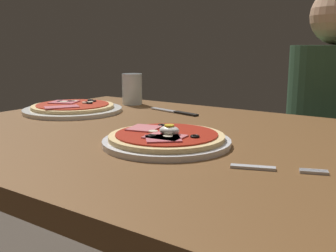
% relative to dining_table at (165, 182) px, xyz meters
% --- Properties ---
extents(dining_table, '(1.19, 0.87, 0.78)m').
position_rel_dining_table_xyz_m(dining_table, '(0.00, 0.00, 0.00)').
color(dining_table, brown).
rests_on(dining_table, ground).
extents(pizza_foreground, '(0.27, 0.27, 0.05)m').
position_rel_dining_table_xyz_m(pizza_foreground, '(0.07, -0.09, 0.13)').
color(pizza_foreground, white).
rests_on(pizza_foreground, dining_table).
extents(pizza_across_left, '(0.30, 0.30, 0.03)m').
position_rel_dining_table_xyz_m(pizza_across_left, '(-0.41, 0.09, 0.13)').
color(pizza_across_left, white).
rests_on(pizza_across_left, dining_table).
extents(water_glass_near, '(0.07, 0.07, 0.11)m').
position_rel_dining_table_xyz_m(water_glass_near, '(-0.37, 0.32, 0.17)').
color(water_glass_near, silver).
rests_on(water_glass_near, dining_table).
extents(fork, '(0.15, 0.07, 0.00)m').
position_rel_dining_table_xyz_m(fork, '(0.31, -0.13, 0.12)').
color(fork, silver).
rests_on(fork, dining_table).
extents(knife, '(0.19, 0.06, 0.01)m').
position_rel_dining_table_xyz_m(knife, '(-0.14, 0.26, 0.12)').
color(knife, silver).
rests_on(knife, dining_table).
extents(diner_person, '(0.32, 0.32, 1.18)m').
position_rel_dining_table_xyz_m(diner_person, '(0.21, 0.76, -0.10)').
color(diner_person, black).
rests_on(diner_person, ground).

